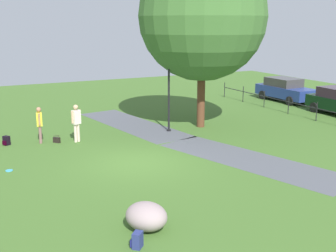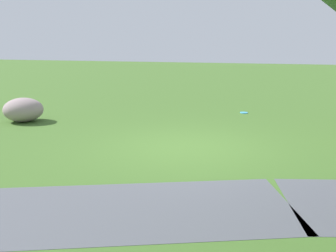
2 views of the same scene
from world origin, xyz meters
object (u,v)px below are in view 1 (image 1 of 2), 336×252
Objects in this scene: woman_with_handbag at (39,122)px; spare_backpack_on_lawn at (6,141)px; large_shade_tree at (202,16)px; parked_sedan_grey at (285,89)px; lawn_boulder at (146,216)px; man_near_boulder at (76,120)px; backpack_by_boulder at (137,240)px; handbag_on_grass at (57,140)px; lamp_post at (169,88)px; frisbee_on_grass at (9,171)px.

woman_with_handbag is 1.63m from spare_backpack_on_lawn.
parked_sedan_grey is at bearing 112.88° from large_shade_tree.
man_near_boulder is (-9.22, 0.75, 0.63)m from lawn_boulder.
woman_with_handbag is at bearing -110.48° from man_near_boulder.
backpack_by_boulder is (9.98, -7.83, -5.33)m from large_shade_tree.
handbag_on_grass is 16.70m from parked_sedan_grey.
large_shade_tree reaches higher than backpack_by_boulder.
man_near_boulder is at bearing 175.35° from lawn_boulder.
lamp_post is 10.70m from lawn_boulder.
man_near_boulder is 15.91m from parked_sedan_grey.
lawn_boulder is 9.82m from woman_with_handbag.
frisbee_on_grass is at bearing -158.47° from lawn_boulder.
lawn_boulder reaches higher than handbag_on_grass.
frisbee_on_grass is (2.73, -9.78, -5.52)m from large_shade_tree.
lawn_boulder is at bearing 142.67° from backpack_by_boulder.
backpack_by_boulder is (10.56, 0.15, -0.74)m from woman_with_handbag.
spare_backpack_on_lawn is (-10.89, -1.56, 0.00)m from backpack_by_boulder.
spare_backpack_on_lawn is at bearing 173.94° from frisbee_on_grass.
large_shade_tree is 9.11m from handbag_on_grass.
frisbee_on_grass is (3.64, -0.39, -0.18)m from spare_backpack_on_lawn.
large_shade_tree is 6.05× the size of lawn_boulder.
woman_with_handbag is at bearing -179.16° from backpack_by_boulder.
lamp_post is 9.08× the size of handbag_on_grass.
large_shade_tree reaches higher than parked_sedan_grey.
woman_with_handbag reaches higher than handbag_on_grass.
man_near_boulder reaches higher than handbag_on_grass.
backpack_by_boulder is 0.09× the size of parked_sedan_grey.
parked_sedan_grey is at bearing 102.10° from handbag_on_grass.
lamp_post is at bearing 82.34° from spare_backpack_on_lawn.
woman_with_handbag reaches higher than parked_sedan_grey.
handbag_on_grass is at bearing 73.07° from spare_backpack_on_lawn.
man_near_boulder is at bearing -90.20° from large_shade_tree.
spare_backpack_on_lawn is at bearing -97.66° from lamp_post.
lawn_boulder is at bearing 0.67° from handbag_on_grass.
parked_sedan_grey is (-3.20, 16.96, -0.13)m from woman_with_handbag.
spare_backpack_on_lawn is at bearing -167.92° from lawn_boulder.
woman_with_handbag is at bearing -114.63° from handbag_on_grass.
frisbee_on_grass is at bearing -50.17° from man_near_boulder.
handbag_on_grass is at bearing -179.33° from lawn_boulder.
frisbee_on_grass is at bearing -28.47° from woman_with_handbag.
frisbee_on_grass is (3.31, -1.80, -0.93)m from woman_with_handbag.
lamp_post is at bearing 149.61° from lawn_boulder.
woman_with_handbag is 10.59m from backpack_by_boulder.
woman_with_handbag is (-0.68, -6.09, -1.22)m from lamp_post.
large_shade_tree is 13.76m from backpack_by_boulder.
lamp_post is 6.25m from woman_with_handbag.
large_shade_tree is at bearing 89.80° from man_near_boulder.
large_shade_tree is 2.49× the size of lamp_post.
handbag_on_grass is 3.88m from frisbee_on_grass.
large_shade_tree is 12.79m from lawn_boulder.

